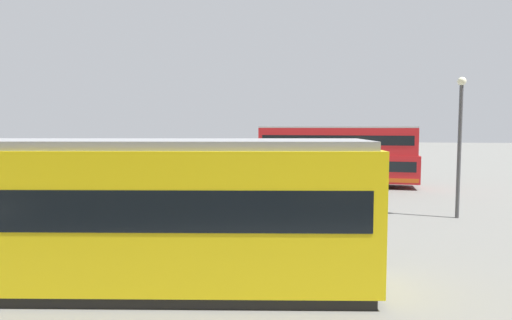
% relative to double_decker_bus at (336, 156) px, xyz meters
% --- Properties ---
extents(ground_plane, '(160.00, 160.00, 0.00)m').
position_rel_double_decker_bus_xyz_m(ground_plane, '(2.07, 3.27, -1.97)').
color(ground_plane, slate).
extents(double_decker_bus, '(10.35, 3.37, 3.88)m').
position_rel_double_decker_bus_xyz_m(double_decker_bus, '(0.00, 0.00, 0.00)').
color(double_decker_bus, red).
rests_on(double_decker_bus, ground).
extents(tram_yellow, '(15.29, 4.39, 3.60)m').
position_rel_double_decker_bus_xyz_m(tram_yellow, '(7.39, 19.39, -0.10)').
color(tram_yellow, yellow).
rests_on(tram_yellow, ground).
extents(pedestrian_near_railing, '(0.45, 0.45, 1.59)m').
position_rel_double_decker_bus_xyz_m(pedestrian_near_railing, '(7.23, 7.05, -1.06)').
color(pedestrian_near_railing, '#4C3F2D').
rests_on(pedestrian_near_railing, ground).
extents(pedestrian_crossing, '(0.41, 0.41, 1.65)m').
position_rel_double_decker_bus_xyz_m(pedestrian_crossing, '(1.02, 10.42, -1.02)').
color(pedestrian_crossing, '#33384C').
rests_on(pedestrian_crossing, ground).
extents(pedestrian_railing, '(6.30, 0.98, 1.08)m').
position_rel_double_decker_bus_xyz_m(pedestrian_railing, '(7.28, 8.27, -1.24)').
color(pedestrian_railing, gray).
rests_on(pedestrian_railing, ground).
extents(info_sign, '(1.18, 0.20, 2.24)m').
position_rel_double_decker_bus_xyz_m(info_sign, '(12.59, 7.69, -0.41)').
color(info_sign, slate).
rests_on(info_sign, ground).
extents(street_lamp, '(0.36, 0.36, 5.95)m').
position_rel_double_decker_bus_xyz_m(street_lamp, '(-4.73, 9.48, 1.56)').
color(street_lamp, '#4C4C51').
rests_on(street_lamp, ground).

